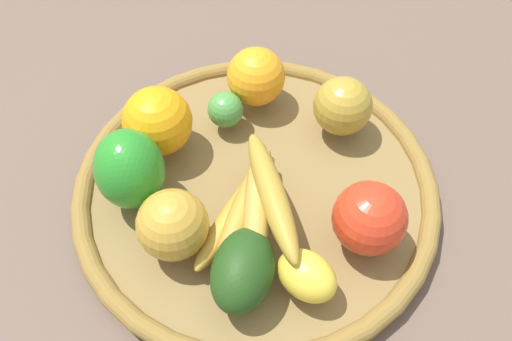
% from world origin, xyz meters
% --- Properties ---
extents(ground_plane, '(2.40, 2.40, 0.00)m').
position_xyz_m(ground_plane, '(0.00, 0.00, 0.00)').
color(ground_plane, brown).
rests_on(ground_plane, ground).
extents(basket, '(0.43, 0.43, 0.03)m').
position_xyz_m(basket, '(0.00, 0.00, 0.01)').
color(basket, olive).
rests_on(basket, ground_plane).
extents(avocado, '(0.09, 0.11, 0.06)m').
position_xyz_m(avocado, '(0.06, -0.11, 0.06)').
color(avocado, '#1E4014').
rests_on(avocado, basket).
extents(banana_bunch, '(0.15, 0.17, 0.07)m').
position_xyz_m(banana_bunch, '(0.03, -0.05, 0.06)').
color(banana_bunch, '#B58D2F').
rests_on(banana_bunch, basket).
extents(orange_1, '(0.09, 0.09, 0.07)m').
position_xyz_m(orange_1, '(-0.08, 0.11, 0.07)').
color(orange_1, orange).
rests_on(orange_1, basket).
extents(apple_1, '(0.10, 0.10, 0.07)m').
position_xyz_m(apple_1, '(-0.02, -0.12, 0.07)').
color(apple_1, '#BC8E30').
rests_on(apple_1, basket).
extents(bell_pepper, '(0.11, 0.11, 0.09)m').
position_xyz_m(bell_pepper, '(-0.10, -0.09, 0.08)').
color(bell_pepper, '#268724').
rests_on(bell_pepper, basket).
extents(lemon_0, '(0.07, 0.05, 0.05)m').
position_xyz_m(lemon_0, '(0.12, -0.08, 0.05)').
color(lemon_0, yellow).
rests_on(lemon_0, basket).
extents(apple_0, '(0.10, 0.10, 0.07)m').
position_xyz_m(apple_0, '(0.04, 0.13, 0.07)').
color(apple_0, '#A9892D').
rests_on(apple_0, basket).
extents(orange_0, '(0.08, 0.08, 0.08)m').
position_xyz_m(orange_0, '(-0.13, -0.02, 0.07)').
color(orange_0, orange).
rests_on(orange_0, basket).
extents(apple_2, '(0.11, 0.11, 0.08)m').
position_xyz_m(apple_2, '(0.14, 0.01, 0.07)').
color(apple_2, red).
rests_on(apple_2, basket).
extents(lime_0, '(0.06, 0.06, 0.04)m').
position_xyz_m(lime_0, '(-0.08, 0.05, 0.05)').
color(lime_0, '#489040').
rests_on(lime_0, basket).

